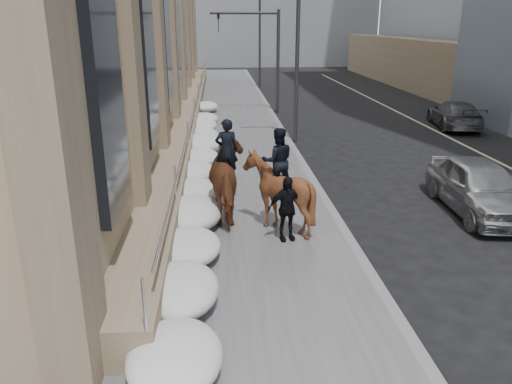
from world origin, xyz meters
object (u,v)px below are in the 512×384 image
mounted_horse_left (231,178)px  car_silver (479,186)px  mounted_horse_right (278,188)px  car_grey (455,114)px  pedestrian (286,209)px

mounted_horse_left → car_silver: mounted_horse_left is taller
mounted_horse_right → car_grey: 17.05m
pedestrian → car_grey: pedestrian is taller
mounted_horse_right → car_grey: bearing=-134.0°
mounted_horse_left → car_grey: 17.17m
car_grey → pedestrian: bearing=61.8°
mounted_horse_right → mounted_horse_left: bearing=-42.0°
mounted_horse_right → car_grey: size_ratio=0.55×
pedestrian → mounted_horse_right: bearing=88.2°
car_grey → car_silver: bearing=77.6°
mounted_horse_left → car_silver: size_ratio=0.60×
mounted_horse_left → mounted_horse_right: (1.20, -0.93, -0.02)m
car_silver → pedestrian: bearing=-160.0°
mounted_horse_right → car_silver: (6.03, 1.05, -0.46)m
car_silver → mounted_horse_right: bearing=-167.1°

